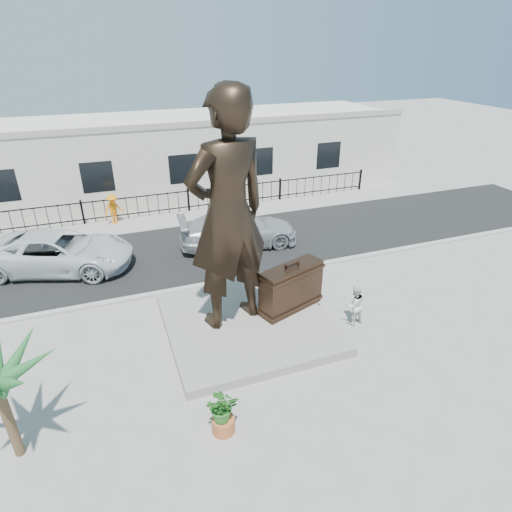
{
  "coord_description": "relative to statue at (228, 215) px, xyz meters",
  "views": [
    {
      "loc": [
        -4.26,
        -9.55,
        8.53
      ],
      "look_at": [
        0.0,
        2.0,
        2.3
      ],
      "focal_mm": 30.0,
      "sensor_mm": 36.0,
      "label": 1
    }
  ],
  "objects": [
    {
      "name": "car_white",
      "position": [
        -5.41,
        6.15,
        -3.14
      ],
      "size": [
        6.38,
        4.43,
        1.62
      ],
      "primitive_type": "imported",
      "rotation": [
        0.0,
        0.0,
        1.24
      ],
      "color": "silver",
      "rests_on": "street"
    },
    {
      "name": "building",
      "position": [
        0.98,
        15.27,
        -1.76
      ],
      "size": [
        28.0,
        7.0,
        4.4
      ],
      "primitive_type": "cube",
      "color": "silver",
      "rests_on": "ground"
    },
    {
      "name": "shrub",
      "position": [
        -1.47,
        -4.08,
        -3.14
      ],
      "size": [
        0.89,
        0.81,
        0.85
      ],
      "primitive_type": "imported",
      "rotation": [
        0.0,
        0.0,
        -0.21
      ],
      "color": "#2C6D23",
      "rests_on": "planter"
    },
    {
      "name": "far_sidewalk",
      "position": [
        0.98,
        10.27,
        -3.95
      ],
      "size": [
        40.0,
        2.5,
        0.02
      ],
      "primitive_type": "cube",
      "color": "#9E9991",
      "rests_on": "ground"
    },
    {
      "name": "statue",
      "position": [
        0.0,
        0.0,
        0.0
      ],
      "size": [
        3.04,
        2.39,
        7.33
      ],
      "primitive_type": "imported",
      "rotation": [
        0.0,
        0.0,
        3.41
      ],
      "color": "black",
      "rests_on": "plinth"
    },
    {
      "name": "street",
      "position": [
        0.98,
        6.27,
        -3.96
      ],
      "size": [
        40.0,
        7.0,
        0.01
      ],
      "primitive_type": "cube",
      "color": "black",
      "rests_on": "ground"
    },
    {
      "name": "plinth",
      "position": [
        0.48,
        -0.23,
        -3.81
      ],
      "size": [
        5.2,
        5.2,
        0.3
      ],
      "primitive_type": "cube",
      "color": "gray",
      "rests_on": "ground"
    },
    {
      "name": "fence",
      "position": [
        0.98,
        11.07,
        -3.36
      ],
      "size": [
        22.0,
        0.1,
        1.2
      ],
      "primitive_type": "cube",
      "color": "black",
      "rests_on": "ground"
    },
    {
      "name": "curb",
      "position": [
        0.98,
        2.77,
        -3.9
      ],
      "size": [
        40.0,
        0.25,
        0.12
      ],
      "primitive_type": "cube",
      "color": "#A5A399",
      "rests_on": "ground"
    },
    {
      "name": "planter",
      "position": [
        -1.47,
        -4.08,
        -3.76
      ],
      "size": [
        0.56,
        0.56,
        0.4
      ],
      "primitive_type": "cylinder",
      "color": "#B35A2F",
      "rests_on": "ground"
    },
    {
      "name": "car_silver",
      "position": [
        2.19,
        5.84,
        -3.17
      ],
      "size": [
        5.56,
        2.68,
        1.56
      ],
      "primitive_type": "imported",
      "rotation": [
        0.0,
        0.0,
        1.48
      ],
      "color": "#A3A5A8",
      "rests_on": "street"
    },
    {
      "name": "worker",
      "position": [
        -3.01,
        10.55,
        -3.16
      ],
      "size": [
        1.17,
        0.97,
        1.57
      ],
      "primitive_type": "imported",
      "rotation": [
        0.0,
        0.0,
        0.45
      ],
      "color": "orange",
      "rests_on": "far_sidewalk"
    },
    {
      "name": "palm_tree",
      "position": [
        -6.05,
        -3.06,
        -3.96
      ],
      "size": [
        1.8,
        1.8,
        3.2
      ],
      "primitive_type": null,
      "color": "#205826",
      "rests_on": "ground"
    },
    {
      "name": "tourist",
      "position": [
        3.88,
        -1.28,
        -3.25
      ],
      "size": [
        0.73,
        0.58,
        1.43
      ],
      "primitive_type": "imported",
      "rotation": [
        0.0,
        0.0,
        3.2
      ],
      "color": "silver",
      "rests_on": "ground"
    },
    {
      "name": "ground",
      "position": [
        0.98,
        -1.73,
        -3.96
      ],
      "size": [
        100.0,
        100.0,
        0.0
      ],
      "primitive_type": "plane",
      "color": "#9E9991",
      "rests_on": "ground"
    },
    {
      "name": "suitcase",
      "position": [
        2.09,
        -0.14,
        -2.86
      ],
      "size": [
        2.39,
        1.43,
        1.6
      ],
      "primitive_type": "cube",
      "rotation": [
        0.0,
        0.0,
        0.33
      ],
      "color": "#332115",
      "rests_on": "plinth"
    }
  ]
}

